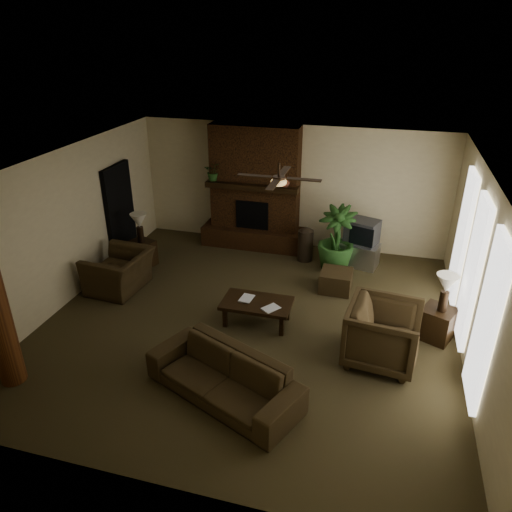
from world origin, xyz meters
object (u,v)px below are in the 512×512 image
(sofa, at_px, (223,370))
(ottoman, at_px, (336,281))
(armchair_right, at_px, (383,331))
(tv_stand, at_px, (358,254))
(coffee_table, at_px, (257,305))
(lamp_left, at_px, (139,223))
(armchair_left, at_px, (119,265))
(side_table_left, at_px, (141,253))
(floor_plant, at_px, (335,252))
(floor_vase, at_px, (306,242))
(side_table_right, at_px, (437,324))
(lamp_right, at_px, (446,286))

(sofa, bearing_deg, ottoman, 95.09)
(armchair_right, distance_m, tv_stand, 3.34)
(coffee_table, height_order, lamp_left, lamp_left)
(armchair_left, height_order, lamp_left, lamp_left)
(tv_stand, height_order, side_table_left, side_table_left)
(armchair_right, height_order, tv_stand, armchair_right)
(armchair_left, relative_size, armchair_right, 1.09)
(floor_plant, relative_size, side_table_left, 2.54)
(lamp_left, bearing_deg, ottoman, 0.40)
(floor_vase, bearing_deg, side_table_right, -41.75)
(lamp_left, bearing_deg, floor_vase, 19.72)
(armchair_right, xyz_separation_m, coffee_table, (-2.13, 0.50, -0.17))
(armchair_right, bearing_deg, lamp_left, 75.02)
(lamp_left, relative_size, side_table_right, 1.18)
(side_table_right, distance_m, lamp_right, 0.73)
(armchair_left, bearing_deg, ottoman, 108.75)
(tv_stand, bearing_deg, lamp_right, -45.88)
(side_table_left, height_order, lamp_left, lamp_left)
(coffee_table, relative_size, lamp_left, 1.85)
(ottoman, xyz_separation_m, lamp_left, (-4.16, -0.03, 0.80))
(armchair_left, xyz_separation_m, floor_plant, (3.97, 1.97, -0.12))
(sofa, xyz_separation_m, side_table_right, (2.96, 2.25, -0.17))
(armchair_left, relative_size, side_table_left, 2.14)
(sofa, height_order, lamp_right, lamp_right)
(sofa, bearing_deg, floor_plant, 100.49)
(side_table_left, bearing_deg, armchair_right, -21.52)
(tv_stand, relative_size, floor_plant, 0.61)
(armchair_left, distance_m, lamp_left, 1.15)
(coffee_table, relative_size, side_table_right, 2.18)
(sofa, bearing_deg, coffee_table, 114.82)
(tv_stand, bearing_deg, armchair_right, -67.02)
(armchair_right, bearing_deg, floor_plant, 26.60)
(armchair_right, bearing_deg, side_table_right, -38.51)
(side_table_left, distance_m, lamp_right, 6.18)
(lamp_left, bearing_deg, side_table_left, 159.32)
(armchair_left, relative_size, side_table_right, 2.14)
(ottoman, distance_m, floor_vase, 1.44)
(armchair_left, height_order, side_table_left, armchair_left)
(side_table_right, bearing_deg, floor_plant, 133.03)
(armchair_left, bearing_deg, floor_plant, 120.58)
(lamp_right, bearing_deg, floor_plant, 133.11)
(armchair_left, height_order, floor_plant, armchair_left)
(sofa, xyz_separation_m, floor_vase, (0.34, 4.59, -0.01))
(floor_vase, height_order, side_table_right, floor_vase)
(armchair_right, xyz_separation_m, floor_vase, (-1.76, 3.20, -0.11))
(armchair_left, xyz_separation_m, ottoman, (4.11, 1.07, -0.31))
(sofa, distance_m, tv_stand, 4.90)
(floor_vase, bearing_deg, armchair_left, -145.82)
(side_table_right, bearing_deg, floor_vase, 138.25)
(armchair_left, xyz_separation_m, floor_vase, (3.29, 2.23, -0.08))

